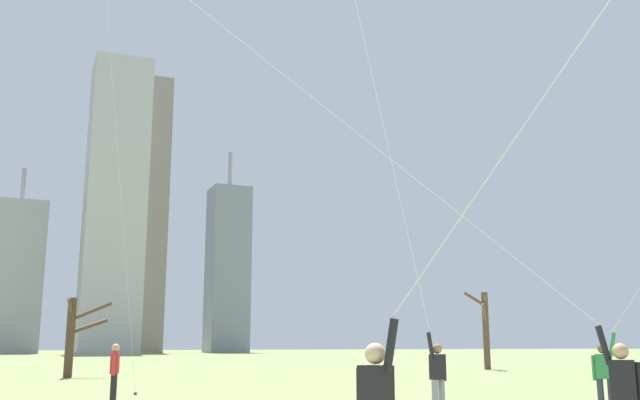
{
  "coord_description": "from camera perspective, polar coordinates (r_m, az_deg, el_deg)",
  "views": [
    {
      "loc": [
        -6.43,
        -9.61,
        1.6
      ],
      "look_at": [
        0.0,
        6.0,
        5.05
      ],
      "focal_mm": 39.78,
      "sensor_mm": 36.0,
      "label": 1
    }
  ],
  "objects": [
    {
      "name": "kite_flyer_midfield_center_purple",
      "position": [
        10.74,
        12.75,
        -5.48
      ],
      "size": [
        10.71,
        6.76,
        12.56
      ],
      "color": "#33384C",
      "rests_on": "ground"
    },
    {
      "name": "kite_flyer_midfield_right_orange",
      "position": [
        7.24,
        14.82,
        -0.85
      ],
      "size": [
        5.88,
        7.19,
        13.05
      ],
      "color": "#33384C",
      "rests_on": "ground"
    },
    {
      "name": "kite_flyer_far_back_blue",
      "position": [
        14.34,
        5.22,
        5.02
      ],
      "size": [
        8.48,
        6.19,
        19.06
      ],
      "color": "gray",
      "rests_on": "ground"
    },
    {
      "name": "bystander_strolling_midfield",
      "position": [
        19.77,
        -16.21,
        -13.12
      ],
      "size": [
        0.27,
        0.5,
        1.62
      ],
      "color": "black",
      "rests_on": "ground"
    },
    {
      "name": "bare_tree_center",
      "position": [
        48.31,
        13.14,
        -9.85
      ],
      "size": [
        1.72,
        1.59,
        5.0
      ],
      "color": "brown",
      "rests_on": "ground"
    },
    {
      "name": "bare_tree_far_right_edge",
      "position": [
        37.81,
        -19.23,
        -10.1
      ],
      "size": [
        2.23,
        1.32,
        3.89
      ],
      "color": "#4C3828",
      "rests_on": "ground"
    },
    {
      "name": "skyline_wide_slab",
      "position": [
        148.16,
        -13.49,
        -1.07
      ],
      "size": [
        5.6,
        10.39,
        55.4
      ],
      "color": "gray",
      "rests_on": "ground"
    },
    {
      "name": "skyline_squat_block",
      "position": [
        132.79,
        -16.19,
        -0.28
      ],
      "size": [
        10.22,
        10.81,
        52.93
      ],
      "color": "#B2B2B7",
      "rests_on": "ground"
    },
    {
      "name": "skyline_short_annex",
      "position": [
        139.98,
        -23.31,
        -5.7
      ],
      "size": [
        9.53,
        10.26,
        33.82
      ],
      "color": "#9EA3AD",
      "rests_on": "ground"
    },
    {
      "name": "skyline_slender_spire",
      "position": [
        146.24,
        -7.44,
        -5.48
      ],
      "size": [
        7.81,
        7.78,
        41.21
      ],
      "color": "gray",
      "rests_on": "ground"
    }
  ]
}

